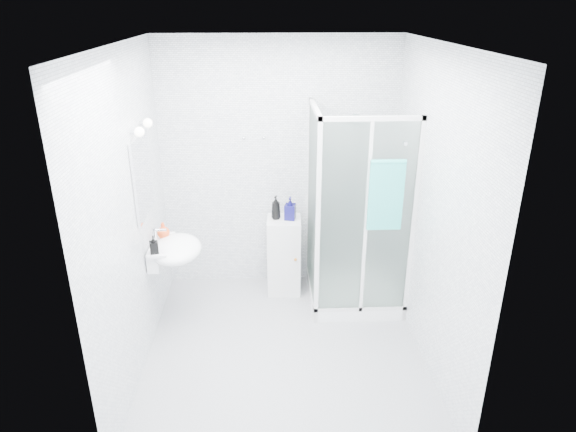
{
  "coord_description": "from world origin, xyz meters",
  "views": [
    {
      "loc": [
        -0.13,
        -3.75,
        2.88
      ],
      "look_at": [
        0.05,
        0.35,
        1.15
      ],
      "focal_mm": 32.0,
      "sensor_mm": 36.0,
      "label": 1
    }
  ],
  "objects_px": {
    "shampoo_bottle_b": "(290,208)",
    "soap_dispenser_orange": "(163,230)",
    "hand_towel": "(386,194)",
    "shampoo_bottle_a": "(276,207)",
    "soap_dispenser_black": "(154,245)",
    "shower_enclosure": "(348,263)",
    "wall_basin": "(173,250)",
    "storage_cabinet": "(284,255)"
  },
  "relations": [
    {
      "from": "shampoo_bottle_a",
      "to": "soap_dispenser_orange",
      "type": "height_order",
      "value": "shampoo_bottle_a"
    },
    {
      "from": "hand_towel",
      "to": "shampoo_bottle_a",
      "type": "relative_size",
      "value": 2.62
    },
    {
      "from": "wall_basin",
      "to": "storage_cabinet",
      "type": "xyz_separation_m",
      "value": [
        1.03,
        0.59,
        -0.38
      ]
    },
    {
      "from": "storage_cabinet",
      "to": "soap_dispenser_black",
      "type": "xyz_separation_m",
      "value": [
        -1.15,
        -0.78,
        0.53
      ]
    },
    {
      "from": "soap_dispenser_orange",
      "to": "shampoo_bottle_a",
      "type": "bearing_deg",
      "value": 24.79
    },
    {
      "from": "shower_enclosure",
      "to": "shampoo_bottle_b",
      "type": "distance_m",
      "value": 0.8
    },
    {
      "from": "shower_enclosure",
      "to": "wall_basin",
      "type": "distance_m",
      "value": 1.72
    },
    {
      "from": "shower_enclosure",
      "to": "soap_dispenser_black",
      "type": "xyz_separation_m",
      "value": [
        -1.78,
        -0.51,
        0.49
      ]
    },
    {
      "from": "hand_towel",
      "to": "shampoo_bottle_b",
      "type": "xyz_separation_m",
      "value": [
        -0.8,
        0.67,
        -0.39
      ]
    },
    {
      "from": "soap_dispenser_black",
      "to": "wall_basin",
      "type": "bearing_deg",
      "value": 56.86
    },
    {
      "from": "shower_enclosure",
      "to": "soap_dispenser_black",
      "type": "distance_m",
      "value": 1.91
    },
    {
      "from": "shower_enclosure",
      "to": "soap_dispenser_orange",
      "type": "xyz_separation_m",
      "value": [
        -1.75,
        -0.2,
        0.49
      ]
    },
    {
      "from": "soap_dispenser_orange",
      "to": "storage_cabinet",
      "type": "bearing_deg",
      "value": 22.49
    },
    {
      "from": "hand_towel",
      "to": "shampoo_bottle_a",
      "type": "bearing_deg",
      "value": 143.83
    },
    {
      "from": "shampoo_bottle_b",
      "to": "soap_dispenser_black",
      "type": "distance_m",
      "value": 1.44
    },
    {
      "from": "shower_enclosure",
      "to": "storage_cabinet",
      "type": "height_order",
      "value": "shower_enclosure"
    },
    {
      "from": "shampoo_bottle_b",
      "to": "soap_dispenser_orange",
      "type": "distance_m",
      "value": 1.28
    },
    {
      "from": "wall_basin",
      "to": "soap_dispenser_black",
      "type": "relative_size",
      "value": 3.53
    },
    {
      "from": "hand_towel",
      "to": "shampoo_bottle_b",
      "type": "relative_size",
      "value": 2.73
    },
    {
      "from": "wall_basin",
      "to": "shower_enclosure",
      "type": "bearing_deg",
      "value": 10.81
    },
    {
      "from": "shower_enclosure",
      "to": "hand_towel",
      "type": "xyz_separation_m",
      "value": [
        0.23,
        -0.4,
        0.89
      ]
    },
    {
      "from": "shampoo_bottle_a",
      "to": "soap_dispenser_orange",
      "type": "relative_size",
      "value": 1.64
    },
    {
      "from": "storage_cabinet",
      "to": "shampoo_bottle_a",
      "type": "distance_m",
      "value": 0.54
    },
    {
      "from": "wall_basin",
      "to": "shampoo_bottle_b",
      "type": "xyz_separation_m",
      "value": [
        1.09,
        0.59,
        0.15
      ]
    },
    {
      "from": "hand_towel",
      "to": "shampoo_bottle_b",
      "type": "distance_m",
      "value": 1.11
    },
    {
      "from": "shower_enclosure",
      "to": "hand_towel",
      "type": "height_order",
      "value": "shower_enclosure"
    },
    {
      "from": "soap_dispenser_black",
      "to": "soap_dispenser_orange",
      "type": "bearing_deg",
      "value": 85.45
    },
    {
      "from": "shampoo_bottle_a",
      "to": "shampoo_bottle_b",
      "type": "distance_m",
      "value": 0.14
    },
    {
      "from": "hand_towel",
      "to": "soap_dispenser_orange",
      "type": "relative_size",
      "value": 4.31
    },
    {
      "from": "shampoo_bottle_b",
      "to": "soap_dispenser_black",
      "type": "relative_size",
      "value": 1.48
    },
    {
      "from": "storage_cabinet",
      "to": "hand_towel",
      "type": "xyz_separation_m",
      "value": [
        0.86,
        -0.67,
        0.92
      ]
    },
    {
      "from": "shampoo_bottle_b",
      "to": "shower_enclosure",
      "type": "bearing_deg",
      "value": -25.46
    },
    {
      "from": "shower_enclosure",
      "to": "soap_dispenser_black",
      "type": "relative_size",
      "value": 12.61
    },
    {
      "from": "shampoo_bottle_a",
      "to": "shampoo_bottle_b",
      "type": "bearing_deg",
      "value": -6.74
    },
    {
      "from": "shampoo_bottle_a",
      "to": "soap_dispenser_black",
      "type": "distance_m",
      "value": 1.33
    },
    {
      "from": "shower_enclosure",
      "to": "wall_basin",
      "type": "bearing_deg",
      "value": -169.19
    },
    {
      "from": "hand_towel",
      "to": "soap_dispenser_black",
      "type": "relative_size",
      "value": 4.05
    },
    {
      "from": "wall_basin",
      "to": "shampoo_bottle_a",
      "type": "distance_m",
      "value": 1.13
    },
    {
      "from": "hand_towel",
      "to": "wall_basin",
      "type": "bearing_deg",
      "value": 177.42
    },
    {
      "from": "hand_towel",
      "to": "soap_dispenser_black",
      "type": "height_order",
      "value": "hand_towel"
    },
    {
      "from": "wall_basin",
      "to": "soap_dispenser_black",
      "type": "distance_m",
      "value": 0.27
    },
    {
      "from": "wall_basin",
      "to": "hand_towel",
      "type": "relative_size",
      "value": 0.87
    }
  ]
}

